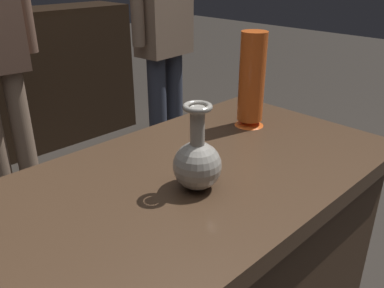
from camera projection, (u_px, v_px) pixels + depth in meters
The scene contains 3 objects.
vase_centerpiece at pixel (197, 161), 0.93m from camera, with size 0.12×0.12×0.21m.
vase_tall_behind at pixel (252, 81), 1.26m from camera, with size 0.09×0.09×0.30m.
visitor_near_right at pixel (164, 28), 2.29m from camera, with size 0.47×0.21×1.60m.
Camera 1 is at (-0.62, -0.64, 1.30)m, focal length 37.53 mm.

